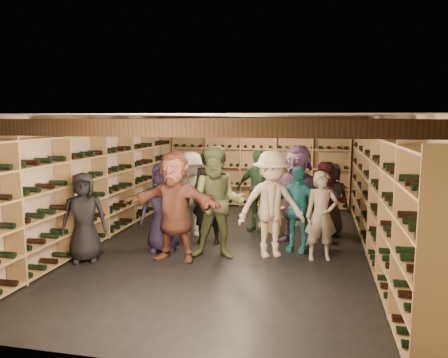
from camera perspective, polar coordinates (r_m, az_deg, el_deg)
ground at (r=8.19m, az=0.76°, el=-8.78°), size 8.00×8.00×0.00m
walls at (r=7.93m, az=0.77°, el=-0.44°), size 5.52×8.02×2.40m
ceiling at (r=7.84m, az=0.79°, el=8.26°), size 5.50×8.00×0.01m
ceiling_joists at (r=7.84m, az=0.79°, el=7.24°), size 5.40×7.12×0.18m
wine_rack_left at (r=8.82m, az=-15.82°, el=-0.71°), size 0.32×7.50×2.15m
wine_rack_right at (r=7.86m, az=19.48°, el=-1.90°), size 0.32×7.50×2.15m
wine_rack_back at (r=11.69m, az=4.52°, el=1.64°), size 4.70×0.30×2.15m
crate_stack_left at (r=9.27m, az=6.44°, el=-5.20°), size 0.59×0.50×0.51m
crate_stack_right at (r=10.45m, az=6.88°, el=-3.71°), size 0.53×0.38×0.51m
crate_loose at (r=10.00m, az=10.51°, el=-5.32°), size 0.58×0.49×0.17m
person_0 at (r=7.56m, az=-17.82°, el=-4.77°), size 0.85×0.72×1.49m
person_1 at (r=8.20m, az=-1.99°, el=-2.30°), size 0.67×0.45×1.80m
person_2 at (r=7.32m, az=-0.81°, el=-3.14°), size 1.01×0.83×1.90m
person_3 at (r=7.46m, az=6.22°, el=-3.31°), size 1.34×1.07×1.81m
person_4 at (r=7.81m, az=9.54°, el=-3.93°), size 0.95×0.54×1.53m
person_5 at (r=7.28m, az=-6.48°, el=-3.51°), size 1.74×0.68×1.83m
person_6 at (r=7.81m, az=-8.03°, el=-3.66°), size 0.85×0.62×1.59m
person_7 at (r=7.46m, az=12.60°, el=-4.72°), size 0.61×0.46×1.49m
person_8 at (r=8.33m, az=13.28°, el=-3.16°), size 0.91×0.81×1.57m
person_9 at (r=8.74m, az=-4.35°, el=-2.03°), size 1.23×0.93×1.69m
person_10 at (r=9.13m, az=4.45°, el=-1.52°), size 1.09×0.75×1.72m
person_11 at (r=8.32m, az=9.51°, el=-2.02°), size 1.81×1.13×1.86m
person_12 at (r=9.10m, az=13.77°, el=-2.51°), size 0.81×0.62×1.48m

